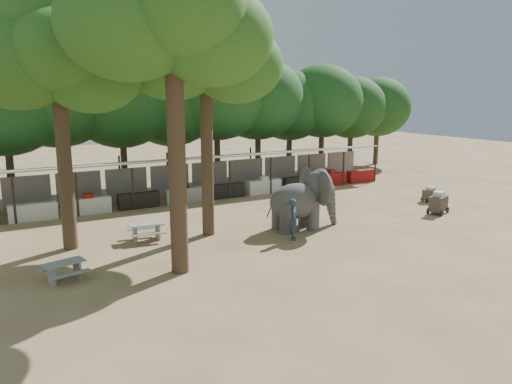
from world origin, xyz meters
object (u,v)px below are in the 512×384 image
picnic_table_near (64,268)px  yard_tree_back (200,46)px  elephant (304,199)px  picnic_table_far (146,229)px  yard_tree_left (52,50)px  handler (294,219)px  cart_front (438,203)px  yard_tree_center (166,12)px  cart_back (431,194)px

picnic_table_near → yard_tree_back: bearing=10.5°
elephant → picnic_table_near: size_ratio=2.33×
picnic_table_far → picnic_table_near: bearing=-134.4°
yard_tree_left → elephant: size_ratio=2.88×
handler → cart_front: handler is taller
yard_tree_center → cart_front: size_ratio=8.18×
picnic_table_near → picnic_table_far: 5.25m
yard_tree_left → picnic_table_far: size_ratio=6.59×
elephant → cart_front: size_ratio=2.60×
yard_tree_center → picnic_table_near: 9.57m
yard_tree_center → cart_back: size_ratio=10.82×
handler → picnic_table_near: 9.88m
yard_tree_left → yard_tree_back: size_ratio=0.97×
yard_tree_left → picnic_table_near: 8.74m
yard_tree_center → elephant: 11.13m
picnic_table_far → cart_back: (17.47, -0.87, -0.05)m
yard_tree_center → cart_back: 20.13m
picnic_table_near → yard_tree_left: bearing=66.1°
cart_front → yard_tree_center: bearing=163.4°
cart_back → cart_front: bearing=-108.4°
yard_tree_back → cart_back: size_ratio=10.21×
handler → cart_front: bearing=-56.1°
yard_tree_left → elephant: 12.82m
yard_tree_left → handler: bearing=-22.9°
yard_tree_left → cart_front: 20.59m
cart_front → picnic_table_far: bearing=147.5°
yard_tree_back → handler: size_ratio=6.07×
yard_tree_center → handler: yard_tree_center is taller
elephant → cart_back: bearing=11.1°
yard_tree_center → yard_tree_left: bearing=121.0°
yard_tree_center → elephant: (7.59, 2.43, -7.76)m
picnic_table_far → yard_tree_back: bearing=-1.3°
handler → yard_tree_back: bearing=81.1°
elephant → yard_tree_back: bearing=166.3°
yard_tree_left → yard_tree_back: yard_tree_back is taller
picnic_table_near → elephant: bearing=-6.3°
cart_front → picnic_table_near: bearing=159.6°
picnic_table_far → cart_front: bearing=-5.4°
yard_tree_back → cart_front: 15.28m
yard_tree_center → elephant: size_ratio=3.15×
handler → picnic_table_far: size_ratio=1.12×
yard_tree_center → yard_tree_back: 5.04m
picnic_table_far → cart_front: 15.76m
picnic_table_near → cart_front: 19.50m
cart_back → handler: bearing=-145.5°
yard_tree_back → picnic_table_near: yard_tree_back is taller
picnic_table_near → cart_front: size_ratio=1.12×
yard_tree_back → picnic_table_near: size_ratio=6.92×
yard_tree_back → picnic_table_near: bearing=-156.1°
elephant → picnic_table_near: (-11.33, -1.41, -0.99)m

